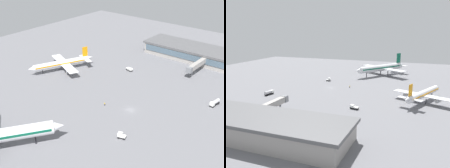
# 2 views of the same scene
# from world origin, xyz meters

# --- Properties ---
(ground) EXTENTS (288.00, 288.00, 0.00)m
(ground) POSITION_xyz_m (0.00, 0.00, 0.00)
(ground) COLOR slate
(terminal_building) EXTENTS (65.26, 22.14, 8.07)m
(terminal_building) POSITION_xyz_m (6.40, -77.94, 4.11)
(terminal_building) COLOR #9E9993
(terminal_building) RESTS_ON ground
(airplane_taxiing) EXTENTS (31.22, 37.77, 12.08)m
(airplane_taxiing) POSITION_xyz_m (58.10, -11.57, 4.39)
(airplane_taxiing) COLOR white
(airplane_taxiing) RESTS_ON ground
(fuel_truck) EXTENTS (2.91, 6.50, 2.50)m
(fuel_truck) POSITION_xyz_m (-27.85, -28.79, 1.39)
(fuel_truck) COLOR black
(fuel_truck) RESTS_ON ground
(pushback_tractor) EXTENTS (4.77, 3.28, 1.90)m
(pushback_tractor) POSITION_xyz_m (27.13, -35.92, 0.97)
(pushback_tractor) COLOR black
(pushback_tractor) RESTS_ON ground
(baggage_tug) EXTENTS (3.63, 3.04, 2.30)m
(baggage_tug) POSITION_xyz_m (-9.77, 19.56, 1.16)
(baggage_tug) COLOR black
(baggage_tug) RESTS_ON ground
(ground_crew_worker) EXTENTS (0.54, 0.50, 1.67)m
(ground_crew_worker) POSITION_xyz_m (11.78, 4.39, 0.85)
(ground_crew_worker) COLOR #1E2338
(ground_crew_worker) RESTS_ON ground
(jet_bridge) EXTENTS (3.13, 21.03, 6.74)m
(jet_bridge) POSITION_xyz_m (-4.59, -56.76, 5.14)
(jet_bridge) COLOR #9E9993
(jet_bridge) RESTS_ON ground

